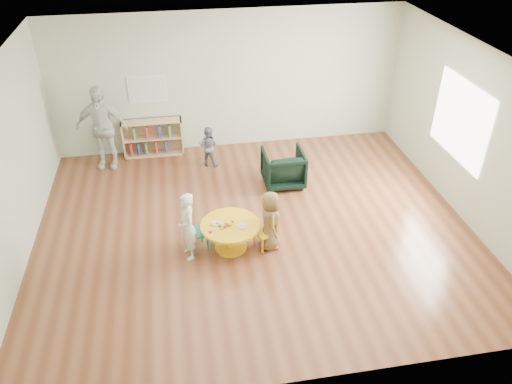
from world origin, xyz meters
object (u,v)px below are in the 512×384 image
(bookshelf, at_px, (152,137))
(toddler, at_px, (208,146))
(kid_chair_right, at_px, (267,229))
(adult_caretaker, at_px, (102,128))
(child_right, at_px, (270,221))
(armchair, at_px, (283,168))
(kid_chair_left, at_px, (194,232))
(activity_table, at_px, (230,232))
(child_left, at_px, (187,227))

(bookshelf, distance_m, toddler, 1.27)
(kid_chair_right, distance_m, adult_caretaker, 4.02)
(toddler, distance_m, adult_caretaker, 2.05)
(child_right, xyz_separation_m, adult_caretaker, (-2.67, 3.03, 0.34))
(armchair, bearing_deg, bookshelf, -34.30)
(kid_chair_left, relative_size, adult_caretaker, 0.35)
(child_right, bearing_deg, adult_caretaker, 42.94)
(activity_table, height_order, adult_caretaker, adult_caretaker)
(kid_chair_right, bearing_deg, kid_chair_left, 61.54)
(kid_chair_left, height_order, child_left, child_left)
(adult_caretaker, bearing_deg, kid_chair_left, -52.76)
(kid_chair_left, bearing_deg, armchair, 115.33)
(activity_table, xyz_separation_m, kid_chair_right, (0.57, -0.03, -0.01))
(kid_chair_right, relative_size, bookshelf, 0.47)
(bookshelf, height_order, toddler, toddler)
(kid_chair_left, xyz_separation_m, kid_chair_right, (1.11, -0.12, -0.01))
(kid_chair_right, bearing_deg, adult_caretaker, 18.97)
(kid_chair_right, xyz_separation_m, adult_caretaker, (-2.63, 2.99, 0.53))
(armchair, height_order, adult_caretaker, adult_caretaker)
(armchair, distance_m, child_left, 2.57)
(armchair, bearing_deg, kid_chair_left, 42.81)
(activity_table, xyz_separation_m, adult_caretaker, (-2.06, 2.96, 0.52))
(child_right, bearing_deg, armchair, -17.22)
(armchair, relative_size, child_right, 0.76)
(armchair, bearing_deg, child_right, 71.30)
(kid_chair_right, height_order, bookshelf, bookshelf)
(activity_table, height_order, toddler, toddler)
(bookshelf, distance_m, adult_caretaker, 1.07)
(kid_chair_right, bearing_deg, bookshelf, 4.98)
(kid_chair_right, xyz_separation_m, child_left, (-1.21, -0.05, 0.24))
(child_right, bearing_deg, bookshelf, 29.13)
(kid_chair_left, relative_size, child_right, 0.58)
(bookshelf, relative_size, child_right, 1.22)
(child_left, relative_size, toddler, 1.34)
(kid_chair_left, xyz_separation_m, armchair, (1.75, 1.62, 0.03))
(child_left, bearing_deg, child_right, 78.02)
(activity_table, bearing_deg, adult_caretaker, 124.83)
(child_left, height_order, adult_caretaker, adult_caretaker)
(armchair, relative_size, adult_caretaker, 0.45)
(child_right, bearing_deg, kid_chair_left, 84.08)
(armchair, xyz_separation_m, child_right, (-0.60, -1.77, 0.15))
(child_left, distance_m, toddler, 2.81)
(kid_chair_right, height_order, toddler, toddler)
(child_right, height_order, adult_caretaker, adult_caretaker)
(activity_table, height_order, kid_chair_right, kid_chair_right)
(child_left, xyz_separation_m, child_right, (1.24, 0.01, -0.06))
(activity_table, relative_size, toddler, 1.11)
(bookshelf, relative_size, toddler, 1.47)
(child_left, relative_size, child_right, 1.11)
(activity_table, distance_m, adult_caretaker, 3.65)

